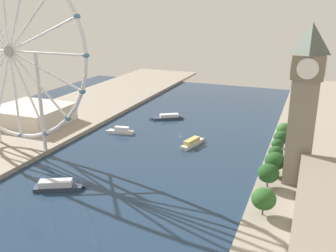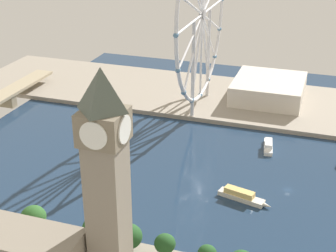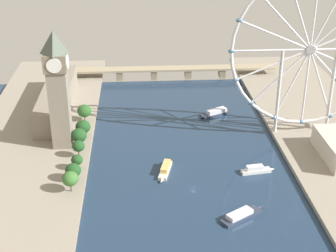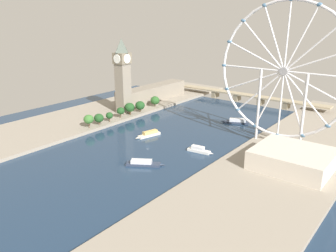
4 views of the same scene
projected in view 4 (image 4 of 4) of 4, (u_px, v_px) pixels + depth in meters
The scene contains 13 objects.
ground_plane at pixel (148, 146), 315.72m from camera, with size 398.28×398.28×0.00m, color #1E334C.
riverbank_left at pixel (69, 122), 382.04m from camera, with size 90.00×520.00×3.00m, color gray.
riverbank_right at pixel (268, 180), 248.47m from camera, with size 90.00×520.00×3.00m, color gray.
clock_tower at pixel (123, 75), 398.18m from camera, with size 16.69×16.69×85.52m.
parliament_block at pixel (152, 93), 466.37m from camera, with size 22.00×117.18×19.84m, color gray.
tree_row_embankment at pixel (126, 109), 395.41m from camera, with size 12.96×116.80×14.00m.
ferris_wheel at pixel (284, 72), 295.85m from camera, with size 120.22×3.20×124.44m.
riverside_hall at pixel (293, 159), 263.07m from camera, with size 55.40×50.24×14.47m, color beige.
river_bridge at pixel (249, 97), 468.85m from camera, with size 210.28×14.20×10.62m.
tour_boat_0 at pixel (199, 150), 301.63m from camera, with size 24.09×7.86×5.46m.
tour_boat_1 at pixel (237, 121), 381.23m from camera, with size 29.20×17.91×5.39m.
tour_boat_2 at pixel (149, 134), 340.73m from camera, with size 11.04×28.34×5.36m.
tour_boat_3 at pixel (143, 163), 275.93m from camera, with size 29.17×20.73×4.48m.
Camera 4 is at (195.85, -220.77, 115.18)m, focal length 37.20 mm.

